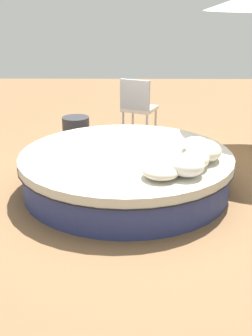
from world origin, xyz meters
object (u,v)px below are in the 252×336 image
(throw_pillow_3, at_px, (205,150))
(throw_pillow_4, at_px, (197,145))
(patio_chair, at_px, (138,103))
(throw_pillow_2, at_px, (196,158))
(throw_pillow_0, at_px, (161,171))
(side_table, at_px, (76,131))
(throw_pillow_1, at_px, (186,165))
(round_bed, at_px, (126,171))

(throw_pillow_3, xyz_separation_m, throw_pillow_4, (-0.28, -0.05, -0.02))
(patio_chair, bearing_deg, throw_pillow_3, -49.77)
(throw_pillow_2, bearing_deg, throw_pillow_4, 171.43)
(throw_pillow_0, xyz_separation_m, throw_pillow_4, (-0.85, 0.49, 0.01))
(throw_pillow_4, bearing_deg, side_table, -134.47)
(throw_pillow_1, bearing_deg, throw_pillow_4, 164.09)
(throw_pillow_0, bearing_deg, round_bed, -153.69)
(throw_pillow_1, distance_m, throw_pillow_4, 0.80)
(throw_pillow_2, relative_size, side_table, 0.96)
(throw_pillow_3, bearing_deg, round_bed, -101.14)
(throw_pillow_2, bearing_deg, throw_pillow_3, 152.14)
(throw_pillow_0, xyz_separation_m, throw_pillow_2, (-0.32, 0.41, 0.03))
(throw_pillow_2, relative_size, throw_pillow_3, 0.83)
(throw_pillow_4, bearing_deg, throw_pillow_1, -15.91)
(throw_pillow_4, bearing_deg, patio_chair, -162.60)
(round_bed, distance_m, throw_pillow_3, 0.99)
(throw_pillow_1, distance_m, side_table, 2.86)
(throw_pillow_4, xyz_separation_m, patio_chair, (-2.21, -0.69, 0.00))
(throw_pillow_1, relative_size, throw_pillow_2, 0.98)
(round_bed, xyz_separation_m, side_table, (-1.75, -0.82, -0.01))
(round_bed, height_order, throw_pillow_0, throw_pillow_0)
(throw_pillow_3, bearing_deg, side_table, -138.02)
(throw_pillow_2, bearing_deg, throw_pillow_1, -29.90)
(throw_pillow_1, xyz_separation_m, throw_pillow_4, (-0.77, 0.22, -0.03))
(patio_chair, bearing_deg, round_bed, -70.66)
(throw_pillow_3, height_order, throw_pillow_4, throw_pillow_3)
(throw_pillow_0, height_order, throw_pillow_4, throw_pillow_4)
(round_bed, distance_m, throw_pillow_4, 0.92)
(patio_chair, bearing_deg, throw_pillow_1, -57.39)
(throw_pillow_0, relative_size, throw_pillow_4, 1.03)
(throw_pillow_4, height_order, patio_chair, patio_chair)
(throw_pillow_3, bearing_deg, throw_pillow_0, -43.60)
(throw_pillow_2, distance_m, patio_chair, 2.80)
(round_bed, relative_size, patio_chair, 2.65)
(round_bed, xyz_separation_m, throw_pillow_2, (0.43, 0.78, 0.33))
(throw_pillow_1, bearing_deg, throw_pillow_3, 151.12)
(round_bed, height_order, side_table, round_bed)
(throw_pillow_3, bearing_deg, throw_pillow_4, -169.33)
(round_bed, relative_size, throw_pillow_3, 4.85)
(round_bed, bearing_deg, throw_pillow_4, 96.37)
(throw_pillow_0, xyz_separation_m, patio_chair, (-3.06, -0.20, 0.01))
(throw_pillow_1, relative_size, side_table, 0.94)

